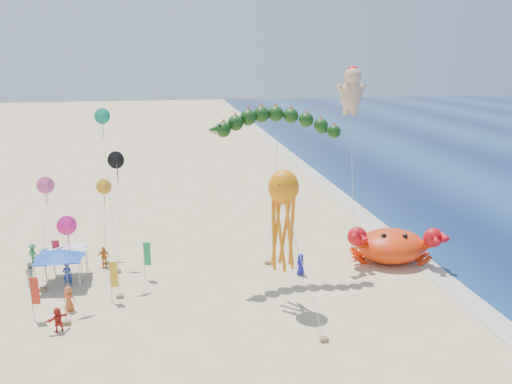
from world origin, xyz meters
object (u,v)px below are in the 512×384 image
at_px(octopus_kite, 283,212).
at_px(canopy_blue, 60,254).
at_px(crab_inflatable, 392,245).
at_px(dragon_kite, 276,127).
at_px(cherub_kite, 352,90).
at_px(canopy_white, 65,249).

relative_size(octopus_kite, canopy_blue, 2.64).
xyz_separation_m(crab_inflatable, canopy_blue, (-26.46, 0.41, 0.95)).
bearing_deg(canopy_blue, dragon_kite, -2.14).
bearing_deg(crab_inflatable, octopus_kite, -153.04).
relative_size(cherub_kite, canopy_blue, 4.37).
relative_size(cherub_kite, canopy_white, 5.11).
bearing_deg(octopus_kite, dragon_kite, 83.44).
bearing_deg(canopy_white, dragon_kite, -5.51).
distance_m(crab_inflatable, canopy_blue, 26.48).
relative_size(dragon_kite, octopus_kite, 1.34).
relative_size(crab_inflatable, octopus_kite, 0.81).
xyz_separation_m(dragon_kite, cherub_kite, (9.26, 9.26, 2.02)).
bearing_deg(canopy_white, octopus_kite, -23.48).
distance_m(octopus_kite, canopy_blue, 17.37).
bearing_deg(canopy_blue, canopy_white, 77.30).
xyz_separation_m(crab_inflatable, canopy_white, (-26.24, 1.35, 0.95)).
distance_m(octopus_kite, canopy_white, 17.52).
bearing_deg(dragon_kite, cherub_kite, 44.99).
bearing_deg(dragon_kite, canopy_white, 174.49).
height_order(dragon_kite, canopy_white, dragon_kite).
xyz_separation_m(octopus_kite, canopy_white, (-15.59, 6.77, -4.23)).
height_order(octopus_kite, canopy_blue, octopus_kite).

